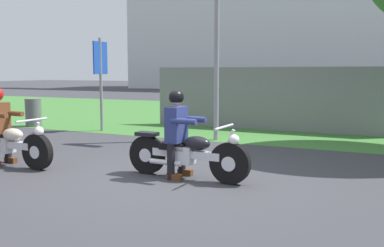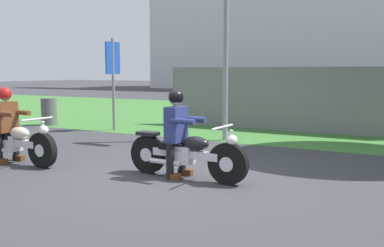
{
  "view_description": "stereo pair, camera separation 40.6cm",
  "coord_description": "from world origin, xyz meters",
  "px_view_note": "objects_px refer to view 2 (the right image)",
  "views": [
    {
      "loc": [
        3.14,
        -5.87,
        1.67
      ],
      "look_at": [
        0.24,
        0.28,
        0.85
      ],
      "focal_mm": 40.32,
      "sensor_mm": 36.0,
      "label": 1
    },
    {
      "loc": [
        3.5,
        -5.69,
        1.67
      ],
      "look_at": [
        0.24,
        0.28,
        0.85
      ],
      "focal_mm": 40.32,
      "sensor_mm": 36.0,
      "label": 2
    }
  ],
  "objects_px": {
    "rider_lead": "(177,127)",
    "trash_can": "(49,112)",
    "motorcycle_lead": "(186,154)",
    "streetlight_pole": "(231,5)",
    "sign_banner": "(113,70)",
    "rider_follow": "(7,119)",
    "motorcycle_follow": "(14,142)"
  },
  "relations": [
    {
      "from": "streetlight_pole",
      "to": "trash_can",
      "type": "height_order",
      "value": "streetlight_pole"
    },
    {
      "from": "rider_lead",
      "to": "trash_can",
      "type": "bearing_deg",
      "value": 153.0
    },
    {
      "from": "trash_can",
      "to": "motorcycle_lead",
      "type": "bearing_deg",
      "value": -28.49
    },
    {
      "from": "rider_lead",
      "to": "streetlight_pole",
      "type": "relative_size",
      "value": 0.27
    },
    {
      "from": "rider_follow",
      "to": "streetlight_pole",
      "type": "relative_size",
      "value": 0.27
    },
    {
      "from": "rider_lead",
      "to": "streetlight_pole",
      "type": "xyz_separation_m",
      "value": [
        -0.74,
        3.76,
        2.42
      ]
    },
    {
      "from": "streetlight_pole",
      "to": "sign_banner",
      "type": "bearing_deg",
      "value": 177.65
    },
    {
      "from": "sign_banner",
      "to": "motorcycle_lead",
      "type": "bearing_deg",
      "value": -40.52
    },
    {
      "from": "motorcycle_lead",
      "to": "streetlight_pole",
      "type": "height_order",
      "value": "streetlight_pole"
    },
    {
      "from": "motorcycle_follow",
      "to": "rider_follow",
      "type": "height_order",
      "value": "rider_follow"
    },
    {
      "from": "rider_lead",
      "to": "trash_can",
      "type": "height_order",
      "value": "rider_lead"
    },
    {
      "from": "rider_follow",
      "to": "sign_banner",
      "type": "distance_m",
      "value": 4.63
    },
    {
      "from": "streetlight_pole",
      "to": "rider_follow",
      "type": "bearing_deg",
      "value": -121.38
    },
    {
      "from": "motorcycle_lead",
      "to": "trash_can",
      "type": "distance_m",
      "value": 8.09
    },
    {
      "from": "streetlight_pole",
      "to": "trash_can",
      "type": "distance_m",
      "value": 6.81
    },
    {
      "from": "trash_can",
      "to": "sign_banner",
      "type": "height_order",
      "value": "sign_banner"
    },
    {
      "from": "rider_lead",
      "to": "sign_banner",
      "type": "height_order",
      "value": "sign_banner"
    },
    {
      "from": "streetlight_pole",
      "to": "trash_can",
      "type": "xyz_separation_m",
      "value": [
        -6.2,
        0.09,
        -2.8
      ]
    },
    {
      "from": "motorcycle_lead",
      "to": "rider_lead",
      "type": "bearing_deg",
      "value": 179.15
    },
    {
      "from": "rider_follow",
      "to": "sign_banner",
      "type": "bearing_deg",
      "value": 105.71
    },
    {
      "from": "motorcycle_follow",
      "to": "trash_can",
      "type": "bearing_deg",
      "value": 132.84
    },
    {
      "from": "trash_can",
      "to": "streetlight_pole",
      "type": "bearing_deg",
      "value": -0.87
    },
    {
      "from": "streetlight_pole",
      "to": "motorcycle_lead",
      "type": "bearing_deg",
      "value": -76.47
    },
    {
      "from": "rider_follow",
      "to": "trash_can",
      "type": "height_order",
      "value": "rider_follow"
    },
    {
      "from": "motorcycle_lead",
      "to": "streetlight_pole",
      "type": "xyz_separation_m",
      "value": [
        -0.91,
        3.76,
        2.84
      ]
    },
    {
      "from": "rider_follow",
      "to": "sign_banner",
      "type": "height_order",
      "value": "sign_banner"
    },
    {
      "from": "streetlight_pole",
      "to": "motorcycle_follow",
      "type": "bearing_deg",
      "value": -119.65
    },
    {
      "from": "motorcycle_lead",
      "to": "sign_banner",
      "type": "height_order",
      "value": "sign_banner"
    },
    {
      "from": "motorcycle_lead",
      "to": "trash_can",
      "type": "height_order",
      "value": "motorcycle_lead"
    },
    {
      "from": "sign_banner",
      "to": "streetlight_pole",
      "type": "bearing_deg",
      "value": -2.35
    },
    {
      "from": "motorcycle_lead",
      "to": "streetlight_pole",
      "type": "distance_m",
      "value": 4.8
    },
    {
      "from": "rider_lead",
      "to": "sign_banner",
      "type": "bearing_deg",
      "value": 140.5
    }
  ]
}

